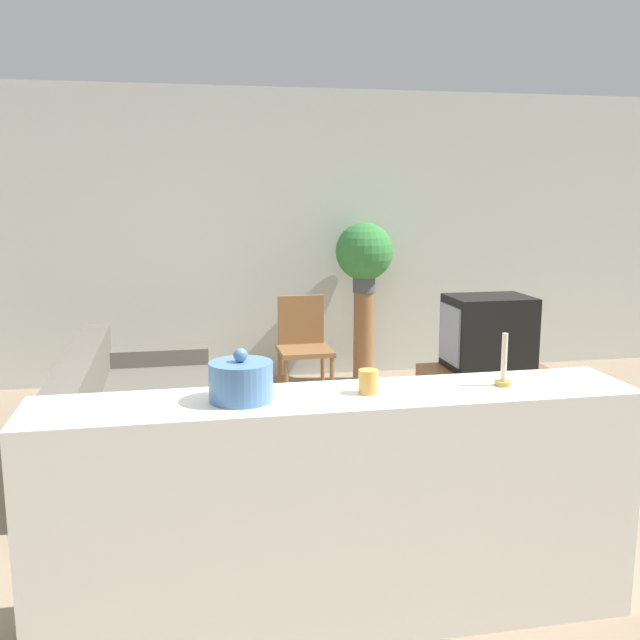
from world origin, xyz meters
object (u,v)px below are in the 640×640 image
(wooden_chair, at_px, (303,343))
(television, at_px, (488,333))
(potted_plant, at_px, (364,253))
(couch, at_px, (136,421))
(decorative_bowl, at_px, (241,381))

(wooden_chair, bearing_deg, television, -37.42)
(television, bearing_deg, potted_plant, 111.08)
(couch, relative_size, television, 3.31)
(potted_plant, relative_size, decorative_bowl, 2.61)
(decorative_bowl, bearing_deg, wooden_chair, 75.82)
(television, distance_m, wooden_chair, 1.57)
(television, relative_size, decorative_bowl, 2.48)
(television, xyz_separation_m, potted_plant, (-0.57, 1.47, 0.48))
(couch, relative_size, decorative_bowl, 8.23)
(television, height_order, potted_plant, potted_plant)
(couch, xyz_separation_m, television, (2.57, 0.17, 0.47))
(couch, height_order, potted_plant, potted_plant)
(television, relative_size, potted_plant, 0.95)
(couch, xyz_separation_m, potted_plant, (2.00, 1.64, 0.95))
(television, height_order, decorative_bowl, decorative_bowl)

